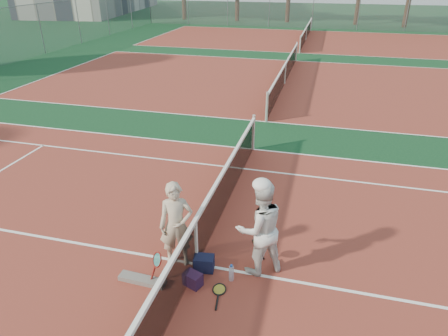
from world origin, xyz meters
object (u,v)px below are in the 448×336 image
object	(u,v)px
racket_spare	(219,289)
water_bottle	(231,273)
racket_black_held	(257,252)
sports_bag_purple	(193,279)
racket_red	(158,267)
net_main	(196,242)
player_b	(260,228)
sports_bag_navy	(204,263)
player_a	(176,225)

from	to	relation	value
racket_spare	water_bottle	bearing A→B (deg)	-33.61
racket_black_held	sports_bag_purple	bearing A→B (deg)	-11.92
sports_bag_purple	racket_red	bearing A→B (deg)	-178.11
water_bottle	sports_bag_purple	bearing A→B (deg)	-154.87
net_main	player_b	bearing A→B (deg)	8.60
sports_bag_purple	sports_bag_navy	bearing A→B (deg)	81.02
player_b	sports_bag_navy	world-z (taller)	player_b
racket_black_held	net_main	bearing A→B (deg)	-36.89
net_main	racket_black_held	world-z (taller)	net_main
net_main	racket_red	world-z (taller)	net_main
racket_black_held	sports_bag_purple	size ratio (longest dim) A/B	1.79
racket_black_held	sports_bag_navy	xyz separation A→B (m)	(-0.90, -0.40, -0.13)
player_b	sports_bag_navy	xyz separation A→B (m)	(-0.95, -0.27, -0.76)
racket_red	net_main	bearing A→B (deg)	-7.66
racket_black_held	player_b	bearing A→B (deg)	60.56
net_main	racket_red	xyz separation A→B (m)	(-0.53, -0.55, -0.23)
sports_bag_purple	water_bottle	world-z (taller)	water_bottle
player_b	sports_bag_purple	distance (m)	1.46
sports_bag_navy	racket_spare	bearing A→B (deg)	-46.82
racket_spare	sports_bag_navy	distance (m)	0.61
racket_spare	sports_bag_navy	xyz separation A→B (m)	(-0.41, 0.44, 0.12)
racket_spare	sports_bag_purple	bearing A→B (deg)	81.69
net_main	player_b	xyz separation A→B (m)	(1.12, 0.17, 0.40)
racket_black_held	sports_bag_purple	world-z (taller)	racket_black_held
racket_red	sports_bag_navy	world-z (taller)	racket_red
racket_red	racket_black_held	world-z (taller)	racket_red
racket_black_held	racket_spare	xyz separation A→B (m)	(-0.49, -0.84, -0.26)
player_a	player_b	xyz separation A→B (m)	(1.48, 0.19, 0.07)
racket_spare	water_bottle	world-z (taller)	water_bottle
net_main	water_bottle	xyz separation A→B (m)	(0.72, -0.24, -0.36)
sports_bag_navy	racket_red	bearing A→B (deg)	-147.07
player_a	net_main	bearing A→B (deg)	-16.25
player_a	sports_bag_purple	distance (m)	0.99
racket_red	sports_bag_purple	world-z (taller)	racket_red
racket_black_held	racket_spare	size ratio (longest dim) A/B	0.92
net_main	player_a	xyz separation A→B (m)	(-0.36, -0.02, 0.33)
net_main	sports_bag_purple	xyz separation A→B (m)	(0.10, -0.53, -0.38)
net_main	sports_bag_purple	bearing A→B (deg)	-79.31
racket_red	racket_black_held	size ratio (longest dim) A/B	1.02
player_a	sports_bag_purple	bearing A→B (deg)	-68.15
player_a	sports_bag_navy	distance (m)	0.87
racket_black_held	racket_spare	bearing A→B (deg)	6.99
racket_spare	racket_black_held	bearing A→B (deg)	-38.31
net_main	sports_bag_navy	xyz separation A→B (m)	(0.17, -0.10, -0.37)
net_main	racket_spare	distance (m)	0.93
net_main	player_b	world-z (taller)	player_b
racket_spare	sports_bag_purple	world-z (taller)	sports_bag_purple
player_b	sports_bag_navy	size ratio (longest dim) A/B	4.97
racket_red	sports_bag_navy	bearing A→B (deg)	-20.77
player_a	player_b	world-z (taller)	player_b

